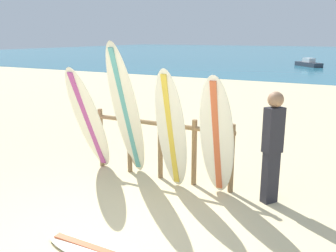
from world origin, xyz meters
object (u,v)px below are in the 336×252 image
at_px(surfboard_rack, 160,141).
at_px(small_boat_offshore, 309,63).
at_px(surfboard_leaning_center_left, 171,131).
at_px(surfboard_leaning_left, 127,113).
at_px(surfboard_leaning_center, 217,138).
at_px(beachgoer_standing, 273,143).
at_px(surfboard_leaning_far_left, 89,121).

bearing_deg(surfboard_rack, small_boat_offshore, 92.29).
bearing_deg(surfboard_leaning_center_left, small_boat_offshore, 93.14).
distance_m(surfboard_rack, surfboard_leaning_left, 0.81).
relative_size(surfboard_leaning_center_left, small_boat_offshore, 0.75).
xyz_separation_m(surfboard_leaning_left, surfboard_leaning_center, (1.69, -0.00, -0.24)).
distance_m(beachgoer_standing, small_boat_offshore, 28.66).
height_order(surfboard_leaning_center_left, small_boat_offshore, surfboard_leaning_center_left).
xyz_separation_m(surfboard_leaning_center, beachgoer_standing, (0.80, 0.28, -0.05)).
relative_size(beachgoer_standing, small_boat_offshore, 0.63).
bearing_deg(small_boat_offshore, surfboard_leaning_left, -88.68).
bearing_deg(small_boat_offshore, surfboard_leaning_center, -85.32).
height_order(surfboard_leaning_far_left, surfboard_leaning_center, surfboard_leaning_far_left).
relative_size(surfboard_leaning_far_left, beachgoer_standing, 1.18).
height_order(surfboard_leaning_left, surfboard_leaning_center_left, surfboard_leaning_left).
xyz_separation_m(surfboard_leaning_far_left, surfboard_leaning_left, (0.80, 0.08, 0.22)).
distance_m(surfboard_leaning_far_left, surfboard_leaning_center, 2.49).
distance_m(surfboard_leaning_center, beachgoer_standing, 0.85).
relative_size(surfboard_leaning_center_left, beachgoer_standing, 1.19).
distance_m(surfboard_rack, beachgoer_standing, 2.04).
bearing_deg(small_boat_offshore, surfboard_leaning_far_left, -90.27).
xyz_separation_m(surfboard_leaning_left, beachgoer_standing, (2.49, 0.28, -0.28)).
relative_size(surfboard_leaning_left, small_boat_offshore, 0.90).
xyz_separation_m(surfboard_leaning_far_left, surfboard_leaning_center, (2.49, 0.07, -0.02)).
xyz_separation_m(surfboard_leaning_left, surfboard_leaning_center_left, (0.92, -0.06, -0.21)).
bearing_deg(surfboard_leaning_far_left, beachgoer_standing, 6.22).
bearing_deg(surfboard_leaning_center, surfboard_leaning_left, 179.85).
distance_m(surfboard_leaning_center_left, surfboard_leaning_center, 0.78).
bearing_deg(surfboard_leaning_center, beachgoer_standing, 19.53).
relative_size(surfboard_leaning_left, surfboard_leaning_center_left, 1.20).
bearing_deg(surfboard_rack, surfboard_leaning_center, -16.64).
xyz_separation_m(surfboard_leaning_center_left, surfboard_leaning_center, (0.77, 0.05, -0.03)).
relative_size(surfboard_rack, surfboard_leaning_center_left, 1.34).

